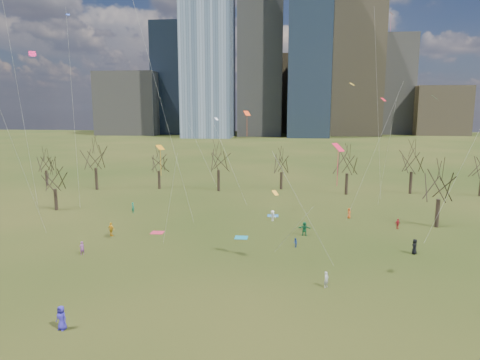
# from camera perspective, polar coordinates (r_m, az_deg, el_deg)

# --- Properties ---
(ground) EXTENTS (500.00, 500.00, 0.00)m
(ground) POSITION_cam_1_polar(r_m,az_deg,el_deg) (43.46, -1.64, -11.83)
(ground) COLOR black
(ground) RESTS_ON ground
(downtown_skyline) EXTENTS (212.50, 78.00, 118.00)m
(downtown_skyline) POSITION_cam_1_polar(r_m,az_deg,el_deg) (251.91, 4.16, 14.91)
(downtown_skyline) COLOR slate
(downtown_skyline) RESTS_ON ground
(bare_tree_row) EXTENTS (113.04, 29.80, 9.50)m
(bare_tree_row) POSITION_cam_1_polar(r_m,az_deg,el_deg) (78.12, 1.81, 2.46)
(bare_tree_row) COLOR black
(bare_tree_row) RESTS_ON ground
(blanket_teal) EXTENTS (1.60, 1.50, 0.03)m
(blanket_teal) POSITION_cam_1_polar(r_m,az_deg,el_deg) (53.35, 0.17, -7.68)
(blanket_teal) COLOR teal
(blanket_teal) RESTS_ON ground
(blanket_navy) EXTENTS (1.60, 1.50, 0.03)m
(blanket_navy) POSITION_cam_1_polar(r_m,az_deg,el_deg) (63.96, 4.41, -4.76)
(blanket_navy) COLOR #2262A1
(blanket_navy) RESTS_ON ground
(blanket_crimson) EXTENTS (1.60, 1.50, 0.03)m
(blanket_crimson) POSITION_cam_1_polar(r_m,az_deg,el_deg) (56.38, -10.96, -6.90)
(blanket_crimson) COLOR #C22640
(blanket_crimson) RESTS_ON ground
(person_0) EXTENTS (1.02, 0.81, 1.82)m
(person_0) POSITION_cam_1_polar(r_m,az_deg,el_deg) (34.92, -22.71, -16.59)
(person_0) COLOR #3228B0
(person_0) RESTS_ON ground
(person_1) EXTENTS (0.60, 0.63, 1.45)m
(person_1) POSITION_cam_1_polar(r_m,az_deg,el_deg) (40.00, 11.43, -12.86)
(person_1) COLOR silver
(person_1) RESTS_ON ground
(person_4) EXTENTS (1.10, 0.75, 1.74)m
(person_4) POSITION_cam_1_polar(r_m,az_deg,el_deg) (56.10, -16.80, -6.32)
(person_4) COLOR yellow
(person_4) RESTS_ON ground
(person_5) EXTENTS (1.71, 0.72, 1.79)m
(person_5) POSITION_cam_1_polar(r_m,az_deg,el_deg) (54.56, 8.59, -6.43)
(person_5) COLOR #17683B
(person_5) RESTS_ON ground
(person_6) EXTENTS (0.91, 0.99, 1.70)m
(person_6) POSITION_cam_1_polar(r_m,az_deg,el_deg) (51.14, 22.26, -8.22)
(person_6) COLOR black
(person_6) RESTS_ON ground
(person_7) EXTENTS (0.61, 0.66, 1.52)m
(person_7) POSITION_cam_1_polar(r_m,az_deg,el_deg) (50.29, -20.33, -8.50)
(person_7) COLOR #8D478E
(person_7) RESTS_ON ground
(person_8) EXTENTS (0.51, 0.60, 1.09)m
(person_8) POSITION_cam_1_polar(r_m,az_deg,el_deg) (50.08, 7.38, -8.30)
(person_8) COLOR #24449C
(person_8) RESTS_ON ground
(person_9) EXTENTS (1.14, 0.94, 1.53)m
(person_9) POSITION_cam_1_polar(r_m,az_deg,el_deg) (60.91, 4.36, -4.77)
(person_9) COLOR white
(person_9) RESTS_ON ground
(person_10) EXTENTS (0.88, 0.66, 1.38)m
(person_10) POSITION_cam_1_polar(r_m,az_deg,el_deg) (60.66, 20.28, -5.49)
(person_10) COLOR red
(person_10) RESTS_ON ground
(person_12) EXTENTS (0.52, 0.76, 1.50)m
(person_12) POSITION_cam_1_polar(r_m,az_deg,el_deg) (64.20, 14.33, -4.31)
(person_12) COLOR #D35217
(person_12) RESTS_ON ground
(person_13) EXTENTS (0.69, 0.68, 1.60)m
(person_13) POSITION_cam_1_polar(r_m,az_deg,el_deg) (67.42, -14.08, -3.58)
(person_13) COLOR #1B7D58
(person_13) RESTS_ON ground
(kites_airborne) EXTENTS (53.66, 42.50, 35.89)m
(kites_airborne) POSITION_cam_1_polar(r_m,az_deg,el_deg) (52.94, -1.47, 7.36)
(kites_airborne) COLOR orange
(kites_airborne) RESTS_ON ground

